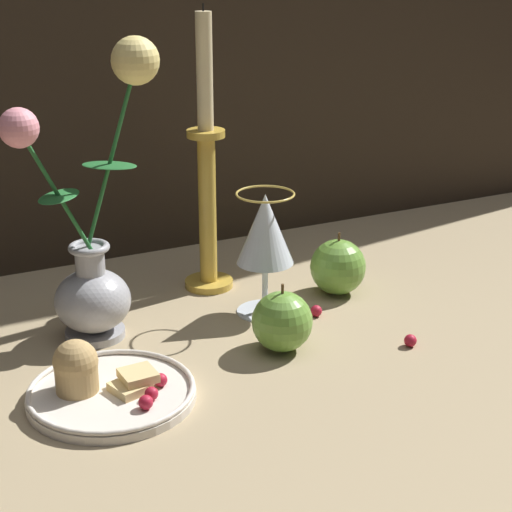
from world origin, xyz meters
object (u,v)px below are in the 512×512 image
Objects in this scene: plate_with_pastries at (104,386)px; wine_glass at (265,234)px; apple_beside_vase at (338,267)px; vase at (94,246)px; candlestick at (207,181)px; apple_near_glass at (282,322)px.

wine_glass is (0.27, 0.13, 0.10)m from plate_with_pastries.
wine_glass reaches higher than apple_beside_vase.
wine_glass is at bearing -7.42° from vase.
apple_beside_vase is (0.16, -0.10, -0.12)m from candlestick.
candlestick reaches higher than apple_near_glass.
plate_with_pastries is 0.31m from wine_glass.
plate_with_pastries is 0.24m from apple_near_glass.
apple_near_glass is (0.19, -0.14, -0.08)m from vase.
vase reaches higher than plate_with_pastries.
plate_with_pastries is 2.14× the size of apple_near_glass.
wine_glass reaches higher than apple_near_glass.
apple_beside_vase is 0.20m from apple_near_glass.
apple_beside_vase is at bearing -2.68° from vase.
wine_glass is at bearing 73.77° from apple_near_glass.
apple_beside_vase is at bearing 20.02° from plate_with_pastries.
apple_near_glass is (0.00, -0.23, -0.12)m from candlestick.
vase is 0.93× the size of candlestick.
vase is 0.23m from wine_glass.
candlestick is at bearing 24.81° from vase.
plate_with_pastries is at bearing -154.11° from wine_glass.
apple_beside_vase is 1.04× the size of apple_near_glass.
vase is 1.99× the size of plate_with_pastries.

